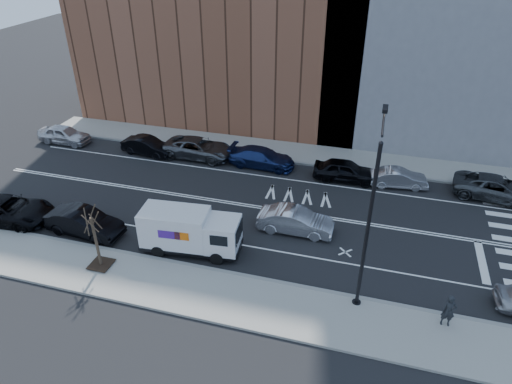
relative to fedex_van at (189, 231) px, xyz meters
The scene contains 20 objects.
ground 6.40m from the fedex_van, 63.67° to the left, with size 120.00×120.00×0.00m, color black.
sidewalk_near 4.43m from the fedex_van, 49.13° to the right, with size 44.00×3.60×0.15m, color gray.
sidewalk_far 14.72m from the fedex_van, 79.11° to the left, with size 44.00×3.60×0.15m, color gray.
curb_near 3.37m from the fedex_van, 26.83° to the right, with size 44.00×0.25×0.17m, color gray.
curb_far 12.97m from the fedex_van, 77.60° to the left, with size 44.00×0.25×0.17m, color gray.
road_markings 6.40m from the fedex_van, 63.67° to the left, with size 40.00×8.60×0.01m, color white, non-canonical shape.
streetlight 10.53m from the fedex_van, ahead, with size 0.44×4.02×9.34m.
street_tree 5.07m from the fedex_van, 146.49° to the right, with size 1.20×1.20×3.75m.
fedex_van is the anchor object (origin of this frame).
far_parked_a 19.78m from the fedex_van, 146.22° to the left, with size 1.83×4.55×1.55m, color #BCBCC2.
far_parked_b 13.83m from the fedex_van, 127.60° to the left, with size 1.53×4.38×1.44m, color black.
far_parked_c 12.32m from the fedex_van, 109.85° to the left, with size 2.64×5.73×1.59m, color #4D4F54.
far_parked_d 11.50m from the fedex_van, 84.06° to the left, with size 2.11×5.20×1.51m, color navy.
far_parked_e 13.44m from the fedex_van, 54.84° to the left, with size 1.90×4.71×1.61m, color black.
far_parked_f 16.06m from the fedex_van, 43.85° to the left, with size 1.41×4.05×1.33m, color #A5A5AA.
far_parked_g 21.32m from the fedex_van, 31.95° to the left, with size 2.62×5.69×1.58m, color #414447.
driving_sedan 6.59m from the fedex_van, 32.96° to the left, with size 1.62×4.66×1.53m, color silver.
near_parked_rear_a 6.95m from the fedex_van, behind, with size 1.71×4.90×1.62m, color black.
near_parked_rear_b 12.53m from the fedex_van, behind, with size 2.71×5.87×1.63m, color black.
pedestrian 14.13m from the fedex_van, ahead, with size 0.63×0.41×1.73m, color black.
Camera 1 is at (6.75, -25.02, 16.77)m, focal length 32.00 mm.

